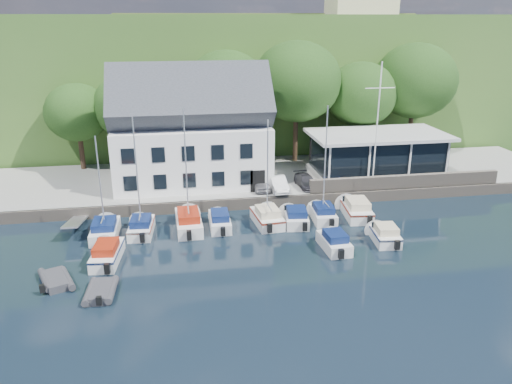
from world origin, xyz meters
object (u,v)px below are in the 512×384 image
boat_r1_0 (100,183)px  boat_r1_5 (296,216)px  boat_r1_7 (356,207)px  club_pavilion (377,153)px  boat_r1_4 (267,170)px  car_white (278,183)px  dinghy_1 (101,290)px  boat_r1_6 (325,170)px  flagpole (377,126)px  boat_r2_4 (385,233)px  boat_r2_3 (334,240)px  harbor_building (192,136)px  boat_r2_0 (107,251)px  car_dgrey (306,181)px  boat_r1_3 (220,219)px  boat_r1_2 (186,171)px  dinghy_0 (56,279)px  boat_r1_1 (137,180)px  car_blue (332,178)px  car_silver (260,183)px

boat_r1_0 → boat_r1_5: 15.28m
boat_r1_0 → boat_r1_7: 20.51m
club_pavilion → boat_r1_5: bearing=-139.4°
boat_r1_4 → car_white: bearing=63.7°
dinghy_1 → boat_r1_6: bearing=31.8°
flagpole → boat_r2_4: 11.63m
boat_r2_3 → dinghy_1: bearing=-169.6°
boat_r1_4 → boat_r1_7: size_ratio=1.44×
harbor_building → boat_r2_0: size_ratio=2.48×
car_dgrey → boat_r1_3: (-8.52, -5.66, -0.86)m
boat_r1_2 → dinghy_0: boat_r1_2 is taller
boat_r1_6 → boat_r2_3: 6.51m
boat_r2_0 → dinghy_1: 4.53m
harbor_building → boat_r1_0: size_ratio=1.67×
boat_r1_5 → car_dgrey: bearing=75.4°
harbor_building → boat_r1_5: (7.70, -9.33, -4.66)m
boat_r1_1 → boat_r2_0: bearing=-111.5°
car_blue → boat_r1_1: boat_r1_1 is taller
harbor_building → boat_r2_3: harbor_building is taller
boat_r1_1 → boat_r1_2: boat_r1_2 is taller
club_pavilion → boat_r1_6: 11.66m
boat_r1_6 → boat_r1_0: bearing=-174.8°
club_pavilion → boat_r1_5: 13.77m
harbor_building → car_silver: (5.84, -3.31, -3.74)m
car_dgrey → boat_r1_1: bearing=-161.8°
car_silver → car_blue: 6.93m
car_blue → flagpole: size_ratio=0.31×
boat_r1_2 → boat_r1_6: boat_r1_2 is taller
boat_r1_0 → car_dgrey: bearing=19.7°
harbor_building → club_pavilion: size_ratio=1.09×
car_dgrey → boat_r1_0: 18.49m
boat_r1_1 → boat_r1_5: size_ratio=1.72×
car_silver → boat_r1_2: bearing=-142.9°
boat_r1_0 → boat_r1_1: size_ratio=1.00×
boat_r1_3 → boat_r1_6: (8.47, 0.09, 3.58)m
boat_r1_6 → boat_r2_4: (3.31, -4.80, -3.58)m
car_blue → boat_r1_7: (0.28, -5.71, -0.81)m
boat_r1_0 → dinghy_1: 9.56m
boat_r1_3 → boat_r1_7: (11.45, 0.42, 0.09)m
car_white → dinghy_1: (-13.81, -14.17, -1.30)m
car_dgrey → boat_r1_4: 7.99m
car_silver → dinghy_1: (-12.29, -14.75, -1.26)m
car_blue → car_silver: bearing=-162.0°
car_dgrey → boat_r1_7: bearing=-64.7°
car_white → boat_r1_7: car_white is taller
car_white → boat_r1_0: bearing=-160.2°
car_silver → car_blue: bearing=0.6°
boat_r2_0 → boat_r2_4: 19.92m
boat_r1_1 → boat_r1_7: (17.51, 0.68, -3.54)m
club_pavilion → boat_r2_4: club_pavilion is taller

